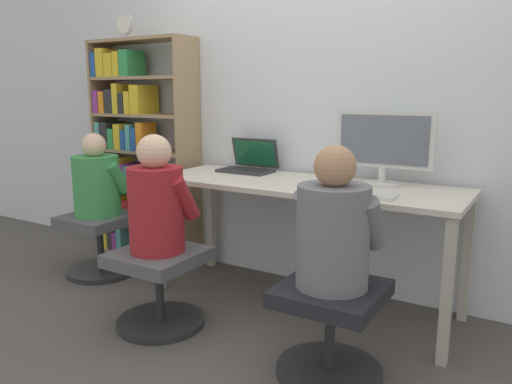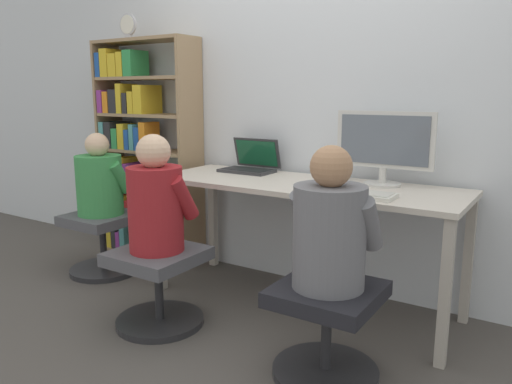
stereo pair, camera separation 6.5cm
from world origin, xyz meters
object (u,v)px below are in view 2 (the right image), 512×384
Objects in this scene: desk_clock at (128,25)px; office_chair_side at (103,238)px; office_chair_left at (327,324)px; person_near_shelf at (100,181)px; keyboard at (358,194)px; bookshelf at (136,145)px; person_at_laptop at (156,201)px; person_at_monitor at (330,228)px; desktop_monitor at (384,147)px; office_chair_right at (159,281)px; laptop at (250,165)px.

desk_clock is 1.58m from office_chair_side.
person_near_shelf is (-1.94, 0.38, 0.42)m from office_chair_left.
keyboard is 2.04m from bookshelf.
keyboard is at bearing 26.14° from person_at_laptop.
person_at_monitor is at bearing -22.33° from bookshelf.
person_near_shelf is at bearing 169.12° from person_at_monitor.
bookshelf is (-2.00, 0.03, -0.10)m from desktop_monitor.
office_chair_side is 0.85× the size of person_near_shelf.
desk_clock is (-1.96, 0.34, 1.00)m from keyboard.
person_near_shelf reaches higher than keyboard.
keyboard is 0.66× the size of person_near_shelf.
keyboard is 1.19m from office_chair_right.
office_chair_right is 1.01m from office_chair_side.
bookshelf is (-1.04, 0.87, 0.63)m from office_chair_right.
laptop is at bearing 157.10° from keyboard.
office_chair_side is at bearing 156.70° from office_chair_right.
bookshelf is 0.53m from person_near_shelf.
person_near_shelf is at bearing -79.40° from desk_clock.
keyboard is 0.77× the size of office_chair_right.
person_at_laptop is (0.00, 0.00, 0.46)m from office_chair_right.
office_chair_right is 0.29× the size of bookshelf.
desktop_monitor is 0.86m from person_at_monitor.
office_chair_left is at bearing -40.90° from laptop.
desk_clock reaches higher than office_chair_side.
desktop_monitor is 2.12m from desk_clock.
desk_clock is at bearing -179.17° from desktop_monitor.
office_chair_side is (-1.94, 0.37, -0.45)m from person_at_monitor.
keyboard is 1.07m from person_at_laptop.
keyboard reaches higher than office_chair_side.
desktop_monitor is 0.34× the size of bookshelf.
keyboard is at bearing -9.77° from desk_clock.
keyboard is at bearing 2.22° from person_near_shelf.
office_chair_left is at bearing 1.49° from office_chair_right.
person_at_monitor is (0.05, -0.45, -0.07)m from keyboard.
laptop is at bearing 178.70° from desktop_monitor.
desk_clock is at bearing 141.08° from person_at_laptop.
person_at_monitor reaches higher than office_chair_side.
person_at_monitor is at bearing -83.64° from keyboard.
keyboard is at bearing -11.22° from bookshelf.
laptop is at bearing 139.26° from person_at_monitor.
office_chair_left is at bearing -83.70° from keyboard.
person_near_shelf is at bearing -177.78° from keyboard.
person_at_laptop is (-0.04, -0.86, -0.10)m from laptop.
desktop_monitor is 2.01m from bookshelf.
person_at_laptop is 0.38× the size of bookshelf.
person_at_laptop is at bearing 90.00° from office_chair_right.
desk_clock is (-2.01, 0.79, 1.52)m from office_chair_left.
person_near_shelf is (-1.89, -0.44, -0.31)m from desktop_monitor.
person_at_laptop is (-1.01, -0.02, 0.46)m from office_chair_left.
office_chair_left is at bearing -90.00° from person_at_monitor.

